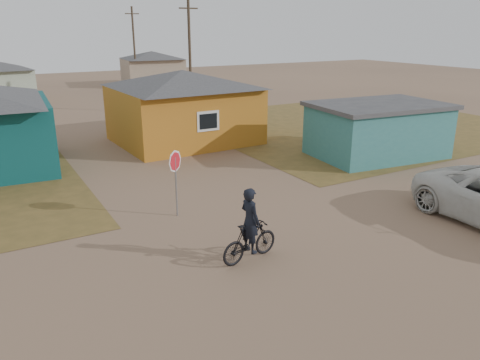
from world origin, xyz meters
TOP-DOWN VIEW (x-y plane):
  - ground at (0.00, 0.00)m, footprint 120.00×120.00m
  - grass_ne at (14.00, 13.00)m, footprint 20.00×18.00m
  - house_yellow at (2.50, 14.00)m, footprint 7.72×6.76m
  - shed_turquoise at (9.50, 6.50)m, footprint 6.71×4.93m
  - house_beige_east at (10.00, 40.00)m, footprint 6.95×6.05m
  - utility_pole_near at (6.50, 22.00)m, footprint 1.40×0.20m
  - utility_pole_far at (7.50, 38.00)m, footprint 1.40×0.20m
  - stop_sign at (-2.03, 4.13)m, footprint 0.73×0.23m
  - cyclist at (-1.51, 0.21)m, footprint 1.90×0.81m

SIDE VIEW (x-z plane):
  - ground at x=0.00m, z-range 0.00..0.00m
  - grass_ne at x=14.00m, z-range 0.00..0.01m
  - cyclist at x=-1.51m, z-range -0.28..1.80m
  - shed_turquoise at x=9.50m, z-range 0.01..2.61m
  - stop_sign at x=-2.03m, z-range 0.55..2.84m
  - house_beige_east at x=10.00m, z-range 0.06..3.66m
  - house_yellow at x=2.50m, z-range 0.05..3.95m
  - utility_pole_near at x=6.50m, z-range 0.14..8.14m
  - utility_pole_far at x=7.50m, z-range 0.14..8.14m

